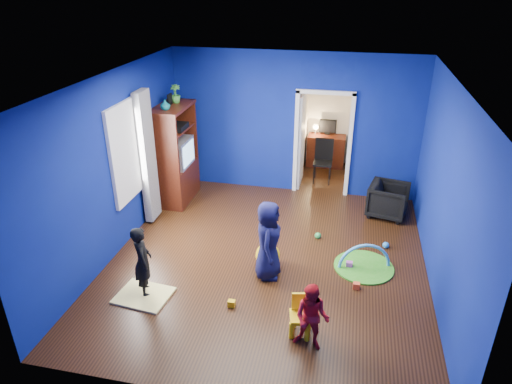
% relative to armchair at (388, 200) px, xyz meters
% --- Properties ---
extents(floor, '(5.00, 5.50, 0.01)m').
position_rel_armchair_xyz_m(floor, '(-1.95, -1.98, -0.32)').
color(floor, black).
rests_on(floor, ground).
extents(ceiling, '(5.00, 5.50, 0.01)m').
position_rel_armchair_xyz_m(ceiling, '(-1.95, -1.98, 2.58)').
color(ceiling, white).
rests_on(ceiling, wall_back).
extents(wall_back, '(5.00, 0.02, 2.90)m').
position_rel_armchair_xyz_m(wall_back, '(-1.95, 0.77, 1.13)').
color(wall_back, navy).
rests_on(wall_back, floor).
extents(wall_front, '(5.00, 0.02, 2.90)m').
position_rel_armchair_xyz_m(wall_front, '(-1.95, -4.73, 1.13)').
color(wall_front, navy).
rests_on(wall_front, floor).
extents(wall_left, '(0.02, 5.50, 2.90)m').
position_rel_armchair_xyz_m(wall_left, '(-4.45, -1.98, 1.13)').
color(wall_left, navy).
rests_on(wall_left, floor).
extents(wall_right, '(0.02, 5.50, 2.90)m').
position_rel_armchair_xyz_m(wall_right, '(0.55, -1.98, 1.13)').
color(wall_right, navy).
rests_on(wall_right, floor).
extents(alcove, '(1.00, 1.75, 2.50)m').
position_rel_armchair_xyz_m(alcove, '(-1.35, 1.64, 0.93)').
color(alcove, silver).
rests_on(alcove, floor).
extents(armchair, '(0.85, 0.83, 0.65)m').
position_rel_armchair_xyz_m(armchair, '(0.00, 0.00, 0.00)').
color(armchair, black).
rests_on(armchair, floor).
extents(child_black, '(0.42, 0.47, 1.09)m').
position_rel_armchair_xyz_m(child_black, '(-3.54, -3.16, 0.22)').
color(child_black, black).
rests_on(child_black, floor).
extents(child_navy, '(0.45, 0.65, 1.26)m').
position_rel_armchair_xyz_m(child_navy, '(-1.88, -2.38, 0.30)').
color(child_navy, '#0F1737').
rests_on(child_navy, floor).
extents(toddler_red, '(0.50, 0.42, 0.91)m').
position_rel_armchair_xyz_m(toddler_red, '(-1.08, -3.73, 0.13)').
color(toddler_red, red).
rests_on(toddler_red, floor).
extents(vase, '(0.20, 0.20, 0.19)m').
position_rel_armchair_xyz_m(vase, '(-4.16, -0.46, 1.73)').
color(vase, '#0D6669').
rests_on(vase, tv_armoire).
extents(potted_plant, '(0.25, 0.25, 0.35)m').
position_rel_armchair_xyz_m(potted_plant, '(-4.16, 0.06, 1.81)').
color(potted_plant, green).
rests_on(potted_plant, tv_armoire).
extents(tv_armoire, '(0.58, 1.14, 1.96)m').
position_rel_armchair_xyz_m(tv_armoire, '(-4.16, -0.16, 0.66)').
color(tv_armoire, '#41100A').
rests_on(tv_armoire, floor).
extents(crt_tv, '(0.46, 0.70, 0.54)m').
position_rel_armchair_xyz_m(crt_tv, '(-4.12, -0.16, 0.70)').
color(crt_tv, silver).
rests_on(crt_tv, tv_armoire).
extents(yellow_blanket, '(0.81, 0.68, 0.03)m').
position_rel_armchair_xyz_m(yellow_blanket, '(-3.54, -3.26, -0.31)').
color(yellow_blanket, '#F2E07A').
rests_on(yellow_blanket, floor).
extents(hopper_ball, '(0.39, 0.39, 0.39)m').
position_rel_armchair_xyz_m(hopper_ball, '(-1.93, -2.13, -0.13)').
color(hopper_ball, yellow).
rests_on(hopper_ball, floor).
extents(kid_chair, '(0.33, 0.33, 0.50)m').
position_rel_armchair_xyz_m(kid_chair, '(-1.23, -3.53, -0.07)').
color(kid_chair, yellow).
rests_on(kid_chair, floor).
extents(play_mat, '(0.94, 0.94, 0.02)m').
position_rel_armchair_xyz_m(play_mat, '(-0.42, -1.86, -0.31)').
color(play_mat, '#389722').
rests_on(play_mat, floor).
extents(toy_arch, '(0.82, 0.27, 0.84)m').
position_rel_armchair_xyz_m(toy_arch, '(-0.42, -1.86, -0.30)').
color(toy_arch, '#3F8CD8').
rests_on(toy_arch, floor).
extents(window_left, '(0.03, 0.95, 1.55)m').
position_rel_armchair_xyz_m(window_left, '(-4.44, -1.63, 1.23)').
color(window_left, white).
rests_on(window_left, wall_left).
extents(curtain, '(0.14, 0.42, 2.40)m').
position_rel_armchair_xyz_m(curtain, '(-4.32, -1.08, 0.93)').
color(curtain, slate).
rests_on(curtain, floor).
extents(doorway, '(1.16, 0.10, 2.10)m').
position_rel_armchair_xyz_m(doorway, '(-1.35, 0.77, 0.73)').
color(doorway, white).
rests_on(doorway, floor).
extents(study_desk, '(0.88, 0.44, 0.75)m').
position_rel_armchair_xyz_m(study_desk, '(-1.35, 2.28, 0.05)').
color(study_desk, '#3D140A').
rests_on(study_desk, floor).
extents(desk_monitor, '(0.40, 0.05, 0.32)m').
position_rel_armchair_xyz_m(desk_monitor, '(-1.35, 2.40, 0.63)').
color(desk_monitor, black).
rests_on(desk_monitor, study_desk).
extents(desk_lamp, '(0.14, 0.14, 0.14)m').
position_rel_armchair_xyz_m(desk_lamp, '(-1.63, 2.34, 0.61)').
color(desk_lamp, '#FFD88C').
rests_on(desk_lamp, study_desk).
extents(folding_chair, '(0.40, 0.40, 0.92)m').
position_rel_armchair_xyz_m(folding_chair, '(-1.35, 1.32, 0.14)').
color(folding_chair, black).
rests_on(folding_chair, floor).
extents(book_shelf, '(0.88, 0.24, 0.04)m').
position_rel_armchair_xyz_m(book_shelf, '(-1.35, 2.39, 1.70)').
color(book_shelf, white).
rests_on(book_shelf, study_desk).
extents(toy_0, '(0.10, 0.08, 0.10)m').
position_rel_armchair_xyz_m(toy_0, '(-0.53, -2.43, -0.27)').
color(toy_0, '#F95429').
rests_on(toy_0, floor).
extents(toy_1, '(0.11, 0.11, 0.11)m').
position_rel_armchair_xyz_m(toy_1, '(-0.06, -1.19, -0.27)').
color(toy_1, '#2889E2').
rests_on(toy_1, floor).
extents(toy_2, '(0.10, 0.08, 0.10)m').
position_rel_armchair_xyz_m(toy_2, '(-2.24, -3.21, -0.27)').
color(toy_2, '#F4B70C').
rests_on(toy_2, floor).
extents(toy_3, '(0.11, 0.11, 0.11)m').
position_rel_armchair_xyz_m(toy_3, '(-1.22, -1.12, -0.27)').
color(toy_3, green).
rests_on(toy_3, floor).
extents(toy_4, '(0.10, 0.08, 0.10)m').
position_rel_armchair_xyz_m(toy_4, '(-0.65, -1.90, -0.27)').
color(toy_4, '#DB52C1').
rests_on(toy_4, floor).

